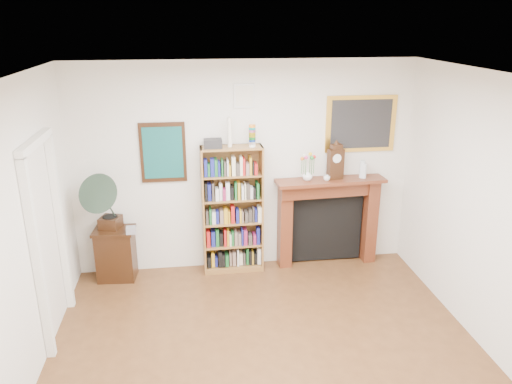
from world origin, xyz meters
The scene contains 15 objects.
room centered at (0.00, 0.00, 1.40)m, with size 4.51×5.01×2.81m.
door_casing centered at (-2.21, 1.20, 1.26)m, with size 0.08×1.02×2.17m.
teal_poster centered at (-1.05, 2.48, 1.65)m, with size 0.58×0.04×0.78m.
small_picture centered at (0.00, 2.48, 2.35)m, with size 0.26×0.04×0.30m.
gilt_painting centered at (1.55, 2.48, 1.95)m, with size 0.95×0.04×0.75m.
bookshelf centered at (-0.18, 2.34, 0.97)m, with size 0.80×0.30×1.99m.
side_cabinet centered at (-1.73, 2.29, 0.35)m, with size 0.51×0.37×0.70m, color black.
fireplace centered at (1.13, 2.39, 0.74)m, with size 1.49×0.44×1.25m.
gramophone centered at (-1.77, 2.22, 1.16)m, with size 0.64×0.73×0.81m.
cd_stack centered at (-1.49, 2.15, 0.74)m, with size 0.12×0.12×0.08m, color #ADACB8.
mantel_clock centered at (1.19, 2.34, 1.47)m, with size 0.22×0.15×0.47m.
flower_vase centered at (0.81, 2.32, 1.32)m, with size 0.14×0.14×0.14m, color white.
teacup centered at (1.06, 2.28, 1.28)m, with size 0.09×0.09×0.07m, color white.
bottle_left centered at (1.56, 2.34, 1.37)m, with size 0.07×0.07×0.24m, color silver.
bottle_right centered at (1.59, 2.32, 1.35)m, with size 0.06×0.06×0.20m, color silver.
Camera 1 is at (-0.70, -3.80, 3.28)m, focal length 35.00 mm.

